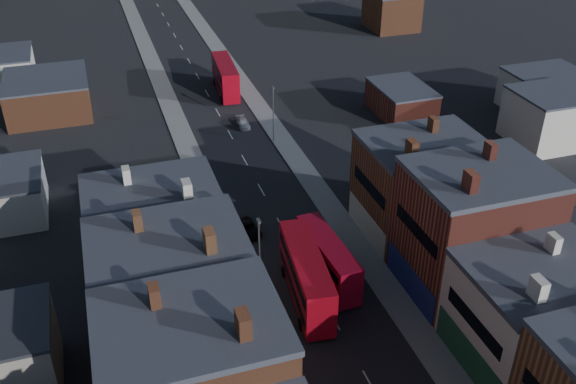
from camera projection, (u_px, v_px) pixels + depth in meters
pavement_west at (205, 190)px, 77.49m from camera, size 3.00×200.00×0.12m
pavement_east at (306, 174)px, 80.93m from camera, size 3.00×200.00×0.12m
lamp_post_2 at (260, 251)px, 59.15m from camera, size 0.25×0.70×8.12m
lamp_post_3 at (273, 110)px, 86.32m from camera, size 0.25×0.70×8.12m
bus_0 at (306, 276)px, 59.02m from camera, size 3.98×12.13×5.14m
bus_1 at (328, 259)px, 61.84m from camera, size 3.12×10.51×4.48m
bus_2 at (225, 77)px, 102.44m from camera, size 3.60×11.91×5.07m
car_2 at (248, 228)px, 69.58m from camera, size 2.44×4.42×1.17m
car_3 at (243, 123)px, 92.68m from camera, size 1.54×3.74×1.08m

